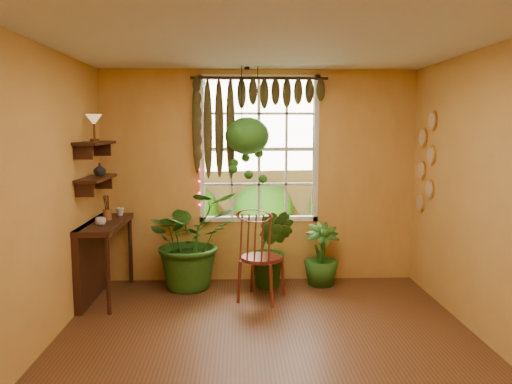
{
  "coord_description": "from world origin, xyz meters",
  "views": [
    {
      "loc": [
        -0.26,
        -4.09,
        1.95
      ],
      "look_at": [
        -0.08,
        1.15,
        1.29
      ],
      "focal_mm": 35.0,
      "sensor_mm": 36.0,
      "label": 1
    }
  ],
  "objects_px": {
    "windsor_chair": "(260,270)",
    "potted_plant_left": "(191,239)",
    "potted_plant_mid": "(271,249)",
    "hanging_basket": "(247,139)",
    "counter_ledge": "(97,251)"
  },
  "relations": [
    {
      "from": "counter_ledge",
      "to": "windsor_chair",
      "type": "relative_size",
      "value": 0.96
    },
    {
      "from": "windsor_chair",
      "to": "potted_plant_mid",
      "type": "relative_size",
      "value": 1.27
    },
    {
      "from": "potted_plant_mid",
      "to": "windsor_chair",
      "type": "bearing_deg",
      "value": -108.42
    },
    {
      "from": "potted_plant_mid",
      "to": "hanging_basket",
      "type": "xyz_separation_m",
      "value": [
        -0.3,
        0.1,
        1.35
      ]
    },
    {
      "from": "hanging_basket",
      "to": "potted_plant_mid",
      "type": "bearing_deg",
      "value": -19.34
    },
    {
      "from": "hanging_basket",
      "to": "potted_plant_left",
      "type": "bearing_deg",
      "value": -174.26
    },
    {
      "from": "counter_ledge",
      "to": "hanging_basket",
      "type": "distance_m",
      "value": 2.21
    },
    {
      "from": "potted_plant_mid",
      "to": "potted_plant_left",
      "type": "bearing_deg",
      "value": 178.01
    },
    {
      "from": "hanging_basket",
      "to": "counter_ledge",
      "type": "bearing_deg",
      "value": -166.68
    },
    {
      "from": "counter_ledge",
      "to": "windsor_chair",
      "type": "height_order",
      "value": "windsor_chair"
    },
    {
      "from": "potted_plant_mid",
      "to": "hanging_basket",
      "type": "relative_size",
      "value": 0.69
    },
    {
      "from": "windsor_chair",
      "to": "potted_plant_left",
      "type": "xyz_separation_m",
      "value": [
        -0.83,
        0.51,
        0.25
      ]
    },
    {
      "from": "potted_plant_left",
      "to": "potted_plant_mid",
      "type": "xyz_separation_m",
      "value": [
        0.99,
        -0.03,
        -0.12
      ]
    },
    {
      "from": "windsor_chair",
      "to": "hanging_basket",
      "type": "distance_m",
      "value": 1.59
    },
    {
      "from": "potted_plant_left",
      "to": "windsor_chair",
      "type": "bearing_deg",
      "value": -31.54
    }
  ]
}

